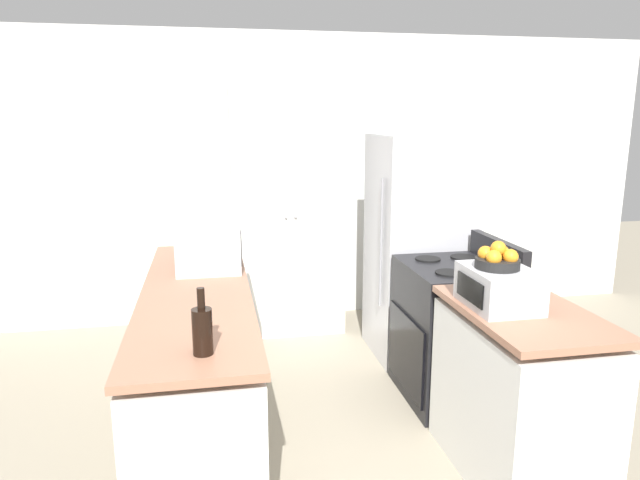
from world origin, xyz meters
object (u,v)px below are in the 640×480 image
stove (453,331)px  microwave (208,243)px  pantry_cabinet (286,211)px  fruit_bowl (498,259)px  wine_bottle (202,330)px  refrigerator (419,247)px  toaster_oven (499,288)px

stove → microwave: 1.72m
pantry_cabinet → stove: 1.87m
stove → fruit_bowl: (-0.15, -0.79, 0.70)m
pantry_cabinet → wine_bottle: 2.73m
pantry_cabinet → microwave: size_ratio=3.94×
refrigerator → toaster_oven: size_ratio=4.29×
stove → fruit_bowl: fruit_bowl is taller
pantry_cabinet → fruit_bowl: size_ratio=9.48×
microwave → wine_bottle: bearing=-91.1°
microwave → fruit_bowl: 1.79m
stove → pantry_cabinet: bearing=121.0°
microwave → refrigerator: bearing=16.7°
pantry_cabinet → microwave: 1.41m
stove → microwave: bearing=170.0°
wine_bottle → fruit_bowl: fruit_bowl is taller
stove → microwave: size_ratio=2.01×
refrigerator → microwave: refrigerator is taller
microwave → toaster_oven: size_ratio=1.33×
microwave → fruit_bowl: bearing=-36.8°
fruit_bowl → pantry_cabinet: bearing=108.3°
refrigerator → fruit_bowl: refrigerator is taller
pantry_cabinet → toaster_oven: size_ratio=5.23×
refrigerator → microwave: bearing=-163.3°
toaster_oven → fruit_bowl: size_ratio=1.81×
stove → toaster_oven: 0.99m
fruit_bowl → microwave: bearing=143.2°
wine_bottle → fruit_bowl: (1.46, 0.33, 0.14)m
pantry_cabinet → refrigerator: 1.23m
wine_bottle → toaster_oven: (1.47, 0.32, -0.00)m
toaster_oven → wine_bottle: bearing=-167.9°
stove → fruit_bowl: size_ratio=4.83×
microwave → wine_bottle: 1.40m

